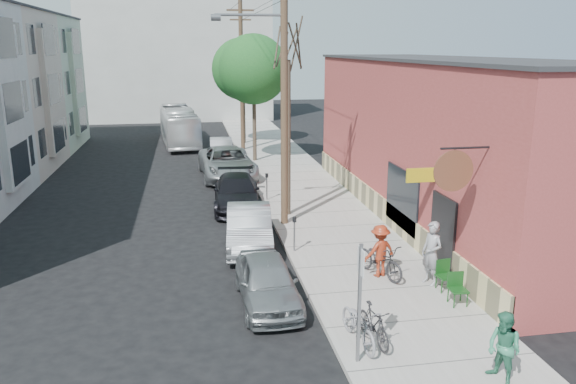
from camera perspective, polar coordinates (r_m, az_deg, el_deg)
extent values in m
plane|color=black|center=(17.94, -5.57, -8.59)|extent=(120.00, 120.00, 0.00)
cube|color=#A49F98|center=(28.85, 1.09, 0.59)|extent=(4.50, 58.00, 0.15)
cube|color=#9D3C3A|center=(24.05, 15.17, 4.99)|extent=(5.00, 20.00, 6.50)
cube|color=#2B2B2D|center=(23.76, 15.71, 12.86)|extent=(5.20, 20.20, 0.12)
cube|color=#D6C386|center=(23.69, 9.21, -1.52)|extent=(0.10, 20.00, 1.10)
cube|color=black|center=(18.17, 15.44, -4.38)|extent=(0.10, 1.60, 2.60)
cube|color=black|center=(21.15, 11.49, -0.63)|extent=(0.08, 3.00, 2.20)
cylinder|color=brown|center=(15.19, 16.45, 2.06)|extent=(1.10, 0.06, 1.10)
cube|color=gold|center=(18.20, 13.42, 1.68)|extent=(1.00, 0.08, 0.45)
cube|color=#B7B8B3|center=(27.79, -27.16, 7.74)|extent=(1.10, 3.20, 7.00)
cube|color=#BBA998|center=(35.49, -23.49, 9.27)|extent=(1.10, 3.20, 7.00)
cube|color=#A9B89C|center=(43.90, -24.69, 9.94)|extent=(6.00, 8.00, 9.00)
cube|color=#A9B89C|center=(43.31, -21.12, 10.24)|extent=(1.10, 3.20, 7.00)
cube|color=#B7B8B3|center=(58.48, -11.14, 13.26)|extent=(18.00, 8.00, 12.00)
cube|color=slate|center=(12.65, 7.26, -11.23)|extent=(0.07, 0.07, 2.80)
cube|color=silver|center=(12.25, 7.41, -7.01)|extent=(0.02, 0.45, 0.60)
cylinder|color=slate|center=(19.41, 0.66, -4.49)|extent=(0.06, 0.06, 1.10)
cylinder|color=black|center=(19.22, 0.66, -2.79)|extent=(0.14, 0.14, 0.18)
cylinder|color=slate|center=(25.93, -2.16, 0.40)|extent=(0.06, 0.06, 1.10)
cylinder|color=black|center=(25.79, -2.17, 1.69)|extent=(0.14, 0.14, 0.18)
cylinder|color=#503A28|center=(21.65, -0.39, 9.56)|extent=(0.28, 0.28, 10.00)
cylinder|color=slate|center=(21.32, -7.35, 17.17)|extent=(0.35, 0.24, 0.24)
cylinder|color=#503A28|center=(38.60, -4.74, 11.70)|extent=(0.28, 0.28, 10.00)
cube|color=#503A28|center=(38.62, -4.87, 17.93)|extent=(1.80, 0.12, 0.12)
cube|color=#503A28|center=(38.59, -4.85, 17.04)|extent=(1.40, 0.10, 0.10)
cylinder|color=#44392C|center=(23.13, -0.03, 5.36)|extent=(0.24, 0.24, 6.38)
cylinder|color=#44392C|center=(34.84, -3.44, 7.49)|extent=(0.24, 0.24, 5.24)
sphere|color=#205E24|center=(34.60, -3.52, 12.34)|extent=(4.21, 4.21, 4.21)
cylinder|color=#44392C|center=(41.50, -4.53, 8.45)|extent=(0.24, 0.24, 5.02)
sphere|color=#205E24|center=(41.29, -4.61, 12.35)|extent=(4.44, 4.44, 4.44)
imported|color=gray|center=(17.19, 14.38, -6.05)|extent=(0.69, 0.83, 1.94)
imported|color=#327F5D|center=(12.94, 21.09, -14.58)|extent=(0.81, 0.92, 1.58)
imported|color=maroon|center=(17.50, 9.32, -5.90)|extent=(1.19, 0.88, 1.64)
imported|color=black|center=(17.61, 9.28, -6.78)|extent=(1.45, 2.14, 1.07)
imported|color=black|center=(13.86, 8.69, -13.16)|extent=(0.67, 1.63, 0.95)
imported|color=gray|center=(13.78, 7.20, -13.17)|extent=(0.87, 1.94, 0.98)
imported|color=#919598|center=(15.87, -2.11, -9.08)|extent=(1.65, 3.95, 1.34)
imported|color=#A5A9AD|center=(20.22, -3.96, -3.62)|extent=(1.95, 4.60, 1.48)
imported|color=black|center=(25.21, -5.24, -0.02)|extent=(2.32, 5.06, 1.44)
imported|color=#959A9C|center=(31.01, -6.20, 2.94)|extent=(3.13, 6.21, 1.68)
imported|color=#AEAEB6|center=(36.48, -6.80, 4.39)|extent=(1.50, 4.06, 1.33)
imported|color=white|center=(42.71, -11.02, 6.61)|extent=(3.14, 9.77, 2.67)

